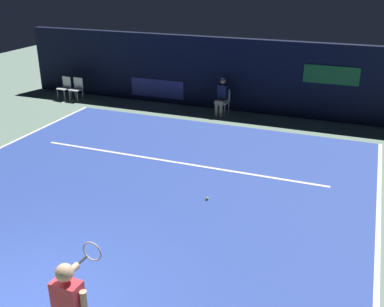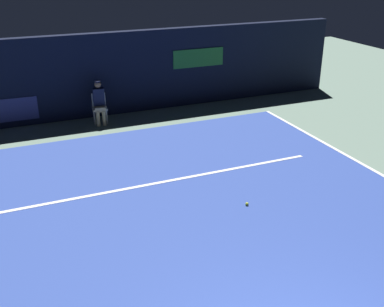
# 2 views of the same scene
# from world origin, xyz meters

# --- Properties ---
(ground_plane) EXTENTS (32.99, 32.99, 0.00)m
(ground_plane) POSITION_xyz_m (0.00, 4.38, 0.00)
(ground_plane) COLOR slate
(court_surface) EXTENTS (10.44, 10.75, 0.01)m
(court_surface) POSITION_xyz_m (0.00, 4.38, 0.01)
(court_surface) COLOR #2D479E
(court_surface) RESTS_ON ground
(line_service) EXTENTS (8.15, 0.10, 0.01)m
(line_service) POSITION_xyz_m (0.00, 6.26, 0.01)
(line_service) COLOR white
(line_service) RESTS_ON court_surface
(back_wall) EXTENTS (17.04, 0.33, 2.60)m
(back_wall) POSITION_xyz_m (-0.00, 11.59, 1.30)
(back_wall) COLOR black
(back_wall) RESTS_ON ground
(line_judge_on_chair) EXTENTS (0.49, 0.56, 1.32)m
(line_judge_on_chair) POSITION_xyz_m (-0.14, 10.79, 0.69)
(line_judge_on_chair) COLOR white
(line_judge_on_chair) RESTS_ON ground
(tennis_ball) EXTENTS (0.07, 0.07, 0.07)m
(tennis_ball) POSITION_xyz_m (1.53, 4.57, 0.05)
(tennis_ball) COLOR #CCE033
(tennis_ball) RESTS_ON court_surface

